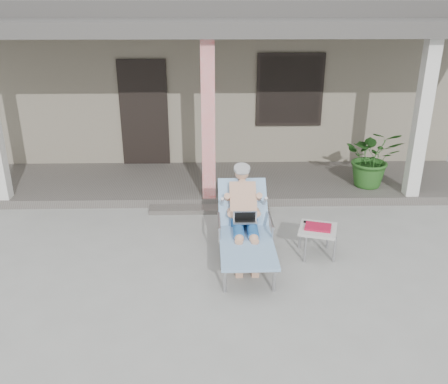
{
  "coord_description": "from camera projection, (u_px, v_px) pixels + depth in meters",
  "views": [
    {
      "loc": [
        0.08,
        -5.42,
        3.28
      ],
      "look_at": [
        0.22,
        0.6,
        0.85
      ],
      "focal_mm": 38.0,
      "sensor_mm": 36.0,
      "label": 1
    }
  ],
  "objects": [
    {
      "name": "house",
      "position": [
        210.0,
        72.0,
        11.65
      ],
      "size": [
        10.4,
        5.4,
        3.3
      ],
      "color": "gray",
      "rests_on": "ground"
    },
    {
      "name": "porch_step",
      "position": [
        209.0,
        209.0,
        7.95
      ],
      "size": [
        2.0,
        0.3,
        0.07
      ],
      "primitive_type": "cube",
      "color": "#605B56",
      "rests_on": "ground"
    },
    {
      "name": "porch_overhang",
      "position": [
        208.0,
        33.0,
        7.94
      ],
      "size": [
        10.0,
        2.3,
        2.85
      ],
      "color": "silver",
      "rests_on": "porch_deck"
    },
    {
      "name": "lounger",
      "position": [
        245.0,
        207.0,
        6.31
      ],
      "size": [
        0.71,
        1.85,
        1.2
      ],
      "rotation": [
        0.0,
        0.0,
        0.01
      ],
      "color": "#B7B7BC",
      "rests_on": "ground"
    },
    {
      "name": "porch_deck",
      "position": [
        210.0,
        183.0,
        9.0
      ],
      "size": [
        10.0,
        2.0,
        0.15
      ],
      "primitive_type": "cube",
      "color": "#605B56",
      "rests_on": "ground"
    },
    {
      "name": "side_table",
      "position": [
        318.0,
        231.0,
        6.46
      ],
      "size": [
        0.62,
        0.62,
        0.44
      ],
      "rotation": [
        0.0,
        0.0,
        -0.29
      ],
      "color": "beige",
      "rests_on": "ground"
    },
    {
      "name": "ground",
      "position": [
        208.0,
        269.0,
        6.25
      ],
      "size": [
        60.0,
        60.0,
        0.0
      ],
      "primitive_type": "plane",
      "color": "#9E9E99",
      "rests_on": "ground"
    },
    {
      "name": "potted_palm",
      "position": [
        372.0,
        158.0,
        8.45
      ],
      "size": [
        1.12,
        1.03,
        1.07
      ],
      "primitive_type": "imported",
      "rotation": [
        0.0,
        0.0,
        -0.21
      ],
      "color": "#26591E",
      "rests_on": "porch_deck"
    }
  ]
}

